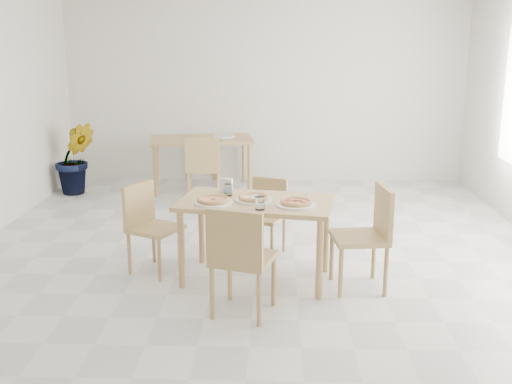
{
  "coord_description": "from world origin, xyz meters",
  "views": [
    {
      "loc": [
        0.18,
        -5.63,
        2.15
      ],
      "look_at": [
        0.01,
        -0.49,
        0.83
      ],
      "focal_mm": 42.0,
      "sensor_mm": 36.0,
      "label": 1
    }
  ],
  "objects_px": {
    "chair_west": "(149,221)",
    "potted_plant": "(76,158)",
    "chair_south": "(240,254)",
    "napkin_holder": "(226,186)",
    "pizza_margherita": "(213,200)",
    "pizza_pepperoni": "(296,202)",
    "plate_pepperoni": "(296,205)",
    "tumbler_b": "(228,190)",
    "plate_margherita": "(213,202)",
    "tumbler_a": "(260,203)",
    "pizza_mushroom": "(254,197)",
    "main_table": "(256,211)",
    "chair_north": "(266,210)",
    "chair_east": "(369,230)",
    "plate_empty": "(224,136)",
    "chair_back_s": "(203,165)",
    "plate_mushroom": "(254,200)",
    "chair_back_n": "(203,143)",
    "second_table": "(201,144)"
  },
  "relations": [
    {
      "from": "chair_west",
      "to": "tumbler_a",
      "type": "bearing_deg",
      "value": -86.77
    },
    {
      "from": "pizza_margherita",
      "to": "plate_pepperoni",
      "type": "bearing_deg",
      "value": -3.6
    },
    {
      "from": "chair_west",
      "to": "chair_back_n",
      "type": "xyz_separation_m",
      "value": [
        0.02,
        4.04,
        0.05
      ]
    },
    {
      "from": "second_table",
      "to": "plate_empty",
      "type": "height_order",
      "value": "plate_empty"
    },
    {
      "from": "plate_margherita",
      "to": "napkin_holder",
      "type": "distance_m",
      "value": 0.39
    },
    {
      "from": "potted_plant",
      "to": "pizza_pepperoni",
      "type": "bearing_deg",
      "value": -46.95
    },
    {
      "from": "chair_north",
      "to": "pizza_pepperoni",
      "type": "xyz_separation_m",
      "value": [
        0.27,
        -0.88,
        0.34
      ]
    },
    {
      "from": "chair_west",
      "to": "potted_plant",
      "type": "relative_size",
      "value": 0.83
    },
    {
      "from": "chair_west",
      "to": "pizza_pepperoni",
      "type": "distance_m",
      "value": 1.44
    },
    {
      "from": "chair_north",
      "to": "tumbler_a",
      "type": "xyz_separation_m",
      "value": [
        -0.03,
        -1.02,
        0.36
      ]
    },
    {
      "from": "tumbler_a",
      "to": "chair_east",
      "type": "bearing_deg",
      "value": 8.47
    },
    {
      "from": "chair_south",
      "to": "second_table",
      "type": "relative_size",
      "value": 0.58
    },
    {
      "from": "chair_south",
      "to": "tumbler_b",
      "type": "relative_size",
      "value": 8.56
    },
    {
      "from": "main_table",
      "to": "chair_back_s",
      "type": "bearing_deg",
      "value": 116.49
    },
    {
      "from": "chair_north",
      "to": "chair_east",
      "type": "distance_m",
      "value": 1.27
    },
    {
      "from": "chair_south",
      "to": "chair_west",
      "type": "height_order",
      "value": "chair_south"
    },
    {
      "from": "plate_margherita",
      "to": "napkin_holder",
      "type": "xyz_separation_m",
      "value": [
        0.08,
        0.38,
        0.06
      ]
    },
    {
      "from": "plate_pepperoni",
      "to": "second_table",
      "type": "bearing_deg",
      "value": 109.55
    },
    {
      "from": "plate_pepperoni",
      "to": "pizza_margherita",
      "type": "distance_m",
      "value": 0.72
    },
    {
      "from": "tumbler_b",
      "to": "plate_empty",
      "type": "height_order",
      "value": "tumbler_b"
    },
    {
      "from": "main_table",
      "to": "plate_pepperoni",
      "type": "bearing_deg",
      "value": -14.59
    },
    {
      "from": "plate_pepperoni",
      "to": "chair_back_s",
      "type": "relative_size",
      "value": 0.39
    },
    {
      "from": "chair_south",
      "to": "chair_north",
      "type": "distance_m",
      "value": 1.51
    },
    {
      "from": "plate_margherita",
      "to": "tumbler_a",
      "type": "distance_m",
      "value": 0.45
    },
    {
      "from": "plate_margherita",
      "to": "pizza_pepperoni",
      "type": "bearing_deg",
      "value": -3.6
    },
    {
      "from": "napkin_holder",
      "to": "main_table",
      "type": "bearing_deg",
      "value": -29.9
    },
    {
      "from": "chair_east",
      "to": "potted_plant",
      "type": "relative_size",
      "value": 0.9
    },
    {
      "from": "pizza_mushroom",
      "to": "plate_margherita",
      "type": "bearing_deg",
      "value": -164.98
    },
    {
      "from": "napkin_holder",
      "to": "pizza_margherita",
      "type": "bearing_deg",
      "value": -89.1
    },
    {
      "from": "plate_empty",
      "to": "potted_plant",
      "type": "relative_size",
      "value": 0.32
    },
    {
      "from": "plate_mushroom",
      "to": "second_table",
      "type": "bearing_deg",
      "value": 104.66
    },
    {
      "from": "pizza_margherita",
      "to": "napkin_holder",
      "type": "bearing_deg",
      "value": 77.46
    },
    {
      "from": "chair_west",
      "to": "napkin_holder",
      "type": "height_order",
      "value": "napkin_holder"
    },
    {
      "from": "plate_pepperoni",
      "to": "pizza_margherita",
      "type": "xyz_separation_m",
      "value": [
        -0.72,
        0.05,
        0.02
      ]
    },
    {
      "from": "chair_west",
      "to": "plate_empty",
      "type": "height_order",
      "value": "chair_west"
    },
    {
      "from": "main_table",
      "to": "tumbler_a",
      "type": "distance_m",
      "value": 0.33
    },
    {
      "from": "pizza_margherita",
      "to": "main_table",
      "type": "bearing_deg",
      "value": 16.66
    },
    {
      "from": "pizza_pepperoni",
      "to": "napkin_holder",
      "type": "distance_m",
      "value": 0.77
    },
    {
      "from": "plate_margherita",
      "to": "potted_plant",
      "type": "xyz_separation_m",
      "value": [
        -2.29,
        3.17,
        -0.25
      ]
    },
    {
      "from": "chair_north",
      "to": "plate_mushroom",
      "type": "height_order",
      "value": "chair_north"
    },
    {
      "from": "chair_south",
      "to": "tumbler_b",
      "type": "bearing_deg",
      "value": -63.66
    },
    {
      "from": "plate_empty",
      "to": "chair_north",
      "type": "bearing_deg",
      "value": -76.43
    },
    {
      "from": "chair_north",
      "to": "chair_back_s",
      "type": "relative_size",
      "value": 0.85
    },
    {
      "from": "potted_plant",
      "to": "tumbler_a",
      "type": "bearing_deg",
      "value": -51.15
    },
    {
      "from": "chair_east",
      "to": "plate_mushroom",
      "type": "xyz_separation_m",
      "value": [
        -1.01,
        0.13,
        0.23
      ]
    },
    {
      "from": "plate_pepperoni",
      "to": "chair_back_s",
      "type": "distance_m",
      "value": 2.98
    },
    {
      "from": "napkin_holder",
      "to": "chair_back_n",
      "type": "bearing_deg",
      "value": 113.57
    },
    {
      "from": "tumbler_b",
      "to": "potted_plant",
      "type": "height_order",
      "value": "potted_plant"
    },
    {
      "from": "pizza_pepperoni",
      "to": "plate_pepperoni",
      "type": "bearing_deg",
      "value": -90.0
    },
    {
      "from": "second_table",
      "to": "tumbler_a",
      "type": "bearing_deg",
      "value": -85.43
    }
  ]
}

